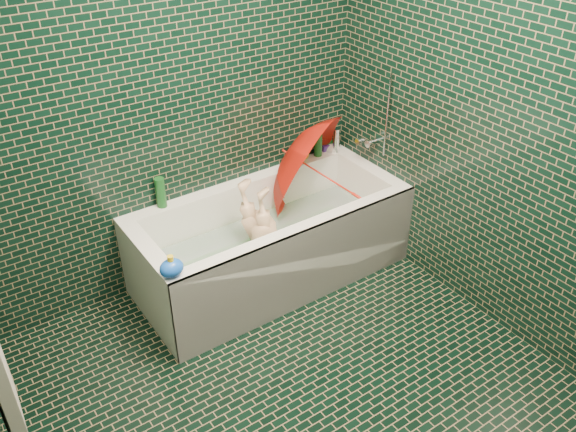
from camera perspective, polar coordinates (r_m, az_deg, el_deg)
floor at (r=3.23m, az=1.95°, el=-17.63°), size 2.80×2.80×0.00m
wall_back at (r=3.50m, az=-11.64°, el=11.48°), size 2.80×0.00×2.80m
wall_right at (r=3.27m, az=21.26°, el=8.32°), size 0.00×2.80×2.80m
bathtub at (r=3.88m, az=-1.47°, el=-3.11°), size 1.70×0.75×0.55m
bath_mat at (r=3.92m, az=-1.60°, el=-3.64°), size 1.35×0.47×0.01m
water at (r=3.84m, az=-1.63°, el=-1.91°), size 1.48×0.53×0.00m
faucet at (r=4.03m, az=8.13°, el=7.36°), size 0.18×0.19×0.55m
child at (r=3.78m, az=-2.26°, el=-2.40°), size 0.90×0.44×0.34m
umbrella at (r=3.98m, az=3.34°, el=3.81°), size 1.09×1.14×1.11m
soap_bottle_a at (r=4.31m, az=4.69°, el=6.04°), size 0.13×0.13×0.26m
soap_bottle_b at (r=4.31m, az=3.84°, el=6.08°), size 0.09×0.10×0.19m
soap_bottle_c at (r=4.32m, az=4.14°, el=6.13°), size 0.14×0.14×0.16m
bottle_right_tall at (r=4.20m, az=2.85°, el=7.01°), size 0.06×0.06×0.22m
bottle_right_pump at (r=4.27m, az=4.56°, el=7.07°), size 0.07×0.07×0.18m
bottle_left_tall at (r=3.69m, az=-11.83°, el=2.16°), size 0.07×0.07×0.19m
bottle_left_short at (r=3.70m, az=-11.82°, el=2.08°), size 0.06×0.06×0.18m
rubber_duck at (r=4.17m, az=1.44°, el=5.85°), size 0.13×0.09×0.10m
bath_toy at (r=3.14m, az=-10.84°, el=-4.78°), size 0.15×0.13×0.12m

